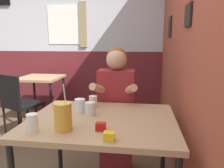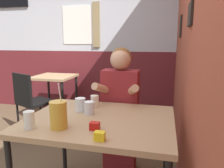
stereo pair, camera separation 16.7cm
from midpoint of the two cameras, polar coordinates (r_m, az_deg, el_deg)
brick_wall_right at (r=2.46m, az=20.66°, el=12.25°), size 0.08×4.53×2.70m
back_wall at (r=3.88m, az=-2.00°, el=12.34°), size 5.56×0.09×2.70m
main_table at (r=1.61m, az=-0.17°, el=-11.03°), size 1.04×0.83×0.73m
background_table at (r=3.62m, az=-13.54°, el=0.40°), size 0.61×0.61×0.73m
chair_near_window at (r=3.14m, az=-19.09°, el=-3.69°), size 0.53×0.53×0.86m
person_seated at (r=2.11m, az=4.46°, el=-6.57°), size 0.42×0.40×1.22m
cocktail_pitcher at (r=1.40m, az=-10.50°, el=-7.97°), size 0.11×0.11×0.29m
glass_near_pitcher at (r=1.72m, az=-5.51°, el=-5.44°), size 0.08×0.08×0.11m
glass_center at (r=1.45m, az=-17.72°, el=-9.01°), size 0.07×0.07×0.11m
glass_far_side at (r=1.83m, az=-1.93°, el=-4.51°), size 0.07×0.07×0.10m
glass_by_brick at (r=1.65m, az=-3.04°, el=-6.32°), size 0.08×0.08×0.10m
condiment_ketchup at (r=1.37m, az=-1.01°, el=-11.00°), size 0.06×0.04×0.05m
condiment_mustard at (r=1.24m, az=0.70°, el=-13.52°), size 0.06×0.04×0.05m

